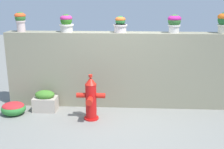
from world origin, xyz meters
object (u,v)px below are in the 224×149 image
at_px(potted_plant_3, 174,22).
at_px(planter_box, 45,101).
at_px(potted_plant_2, 121,24).
at_px(potted_plant_0, 20,19).
at_px(fire_hydrant, 91,99).
at_px(potted_plant_1, 66,22).
at_px(flower_bush_left, 13,108).

height_order(potted_plant_3, planter_box, potted_plant_3).
bearing_deg(potted_plant_2, potted_plant_0, 179.88).
relative_size(potted_plant_2, fire_hydrant, 0.37).
relative_size(potted_plant_1, planter_box, 0.76).
height_order(potted_plant_0, potted_plant_1, potted_plant_0).
xyz_separation_m(fire_hydrant, flower_bush_left, (-1.61, 0.13, -0.28)).
bearing_deg(potted_plant_0, planter_box, -36.80).
height_order(potted_plant_0, planter_box, potted_plant_0).
height_order(potted_plant_2, fire_hydrant, potted_plant_2).
bearing_deg(potted_plant_1, flower_bush_left, -148.24).
distance_m(flower_bush_left, planter_box, 0.65).
distance_m(potted_plant_3, planter_box, 3.13).
xyz_separation_m(potted_plant_0, flower_bush_left, (-0.06, -0.65, -1.72)).
bearing_deg(fire_hydrant, planter_box, 159.58).
height_order(potted_plant_0, flower_bush_left, potted_plant_0).
xyz_separation_m(potted_plant_2, planter_box, (-1.56, -0.40, -1.57)).
xyz_separation_m(potted_plant_0, potted_plant_1, (0.97, -0.01, -0.05)).
bearing_deg(potted_plant_3, flower_bush_left, -169.08).
distance_m(fire_hydrant, flower_bush_left, 1.64).
bearing_deg(potted_plant_2, flower_bush_left, -163.41).
bearing_deg(potted_plant_0, fire_hydrant, -26.64).
distance_m(potted_plant_1, planter_box, 1.70).
height_order(potted_plant_2, potted_plant_3, potted_plant_3).
distance_m(potted_plant_0, flower_bush_left, 1.84).
xyz_separation_m(potted_plant_2, potted_plant_3, (1.09, -0.02, 0.05)).
bearing_deg(potted_plant_3, fire_hydrant, -155.00).
bearing_deg(potted_plant_3, planter_box, -171.83).
bearing_deg(fire_hydrant, potted_plant_1, 127.14).
bearing_deg(potted_plant_2, potted_plant_3, -0.83).
xyz_separation_m(flower_bush_left, planter_box, (0.59, 0.24, 0.07)).
height_order(flower_bush_left, planter_box, planter_box).
relative_size(potted_plant_0, flower_bush_left, 0.83).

